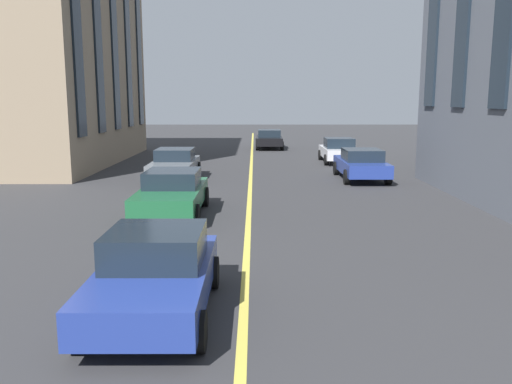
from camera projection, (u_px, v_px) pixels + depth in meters
The scene contains 8 objects.
lane_centre_line at pixel (249, 212), 16.70m from camera, with size 80.00×0.16×0.01m.
car_blue_trailing at pixel (155, 273), 8.65m from camera, with size 3.90×1.89×1.40m.
car_white_parked_b at pixel (338, 150), 29.75m from camera, with size 3.90×1.89×1.40m.
car_green_near at pixel (172, 193), 16.16m from camera, with size 4.40×1.95×1.37m.
car_blue_oncoming at pixel (361, 164), 23.41m from camera, with size 4.40×1.95×1.37m.
car_black_far at pixel (269, 139), 38.38m from camera, with size 4.40×1.95×1.37m.
car_grey_parked_a at pixel (175, 164), 23.34m from camera, with size 4.40×1.95×1.37m.
building_left_near at pixel (30, 40), 28.79m from camera, with size 15.61×9.19×13.41m.
Camera 1 is at (3.65, -0.18, 3.50)m, focal length 37.19 mm.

